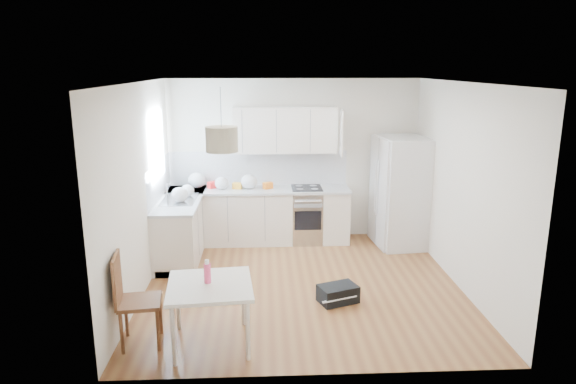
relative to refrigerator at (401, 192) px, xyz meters
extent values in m
plane|color=brown|center=(-1.73, -1.55, -0.90)|extent=(4.20, 4.20, 0.00)
plane|color=white|center=(-1.73, -1.55, 1.80)|extent=(4.20, 4.20, 0.00)
plane|color=white|center=(-1.73, 0.55, 0.45)|extent=(4.20, 0.00, 4.20)
plane|color=white|center=(-3.83, -1.55, 0.45)|extent=(0.00, 4.20, 4.20)
plane|color=white|center=(0.37, -1.55, 0.45)|extent=(0.00, 4.20, 4.20)
cube|color=#BFE0F9|center=(-3.82, -0.40, 0.85)|extent=(0.02, 1.00, 1.00)
cube|color=silver|center=(-2.33, 0.25, -0.46)|extent=(3.00, 0.60, 0.88)
cube|color=silver|center=(-3.53, -0.35, -0.46)|extent=(0.60, 1.80, 0.88)
cube|color=#B4B6B9|center=(-2.33, 0.25, 0.00)|extent=(3.02, 0.64, 0.04)
cube|color=#B4B6B9|center=(-3.53, -0.35, 0.00)|extent=(0.64, 1.82, 0.04)
cube|color=silver|center=(-2.33, 0.54, 0.31)|extent=(3.00, 0.01, 0.58)
cube|color=silver|center=(-3.82, -0.35, 0.31)|extent=(0.01, 1.80, 0.58)
cube|color=silver|center=(-1.88, 0.39, 0.98)|extent=(1.70, 0.32, 0.75)
cube|color=beige|center=(-2.82, -3.02, -0.23)|extent=(0.95, 0.95, 0.04)
cylinder|color=silver|center=(-3.15, -3.42, -0.58)|extent=(0.05, 0.05, 0.65)
cylinder|color=silver|center=(-2.42, -3.35, -0.58)|extent=(0.05, 0.05, 0.65)
cylinder|color=silver|center=(-3.22, -2.69, -0.58)|extent=(0.05, 0.05, 0.65)
cylinder|color=silver|center=(-2.49, -2.62, -0.58)|extent=(0.05, 0.05, 0.65)
cylinder|color=#E94070|center=(-2.84, -2.98, -0.08)|extent=(0.09, 0.09, 0.25)
cube|color=black|center=(-1.33, -2.09, -0.79)|extent=(0.55, 0.45, 0.22)
cylinder|color=#C3B896|center=(-2.66, -2.84, 1.28)|extent=(0.42, 0.42, 0.25)
ellipsoid|color=silver|center=(-3.35, 0.36, 0.15)|extent=(0.29, 0.24, 0.26)
ellipsoid|color=silver|center=(-2.93, 0.23, 0.13)|extent=(0.23, 0.20, 0.21)
ellipsoid|color=silver|center=(-2.48, 0.25, 0.14)|extent=(0.27, 0.23, 0.24)
ellipsoid|color=silver|center=(-3.43, -0.21, 0.11)|extent=(0.21, 0.18, 0.19)
ellipsoid|color=silver|center=(-3.49, -0.55, 0.14)|extent=(0.25, 0.22, 0.23)
cube|color=orange|center=(-2.17, 0.25, 0.07)|extent=(0.18, 0.16, 0.10)
cube|color=orange|center=(-2.68, 0.26, 0.07)|extent=(0.17, 0.13, 0.10)
cube|color=red|center=(-3.09, 0.33, 0.08)|extent=(0.19, 0.18, 0.11)
camera|label=1|loc=(-2.24, -8.01, 2.01)|focal=32.00mm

